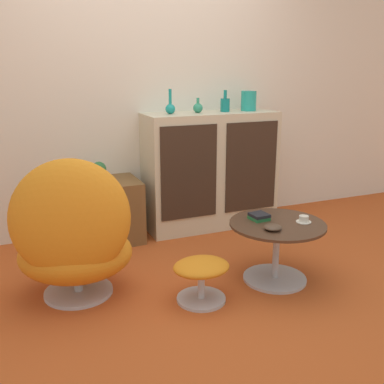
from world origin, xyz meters
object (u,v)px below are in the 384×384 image
at_px(vase_rightmost, 249,101).
at_px(book_stack, 259,217).
at_px(coffee_table, 276,243).
at_px(vase_inner_left, 198,108).
at_px(potted_plant, 99,172).
at_px(tv_console, 106,211).
at_px(bowl, 273,227).
at_px(vase_inner_right, 225,104).
at_px(teacup, 304,220).
at_px(ottoman, 201,273).
at_px(egg_chair, 73,237).
at_px(sideboard, 210,170).
at_px(vase_leftmost, 170,108).

relative_size(vase_rightmost, book_stack, 1.37).
relative_size(coffee_table, vase_inner_left, 5.09).
distance_m(potted_plant, book_stack, 1.40).
bearing_deg(book_stack, coffee_table, -52.08).
bearing_deg(coffee_table, book_stack, 127.92).
distance_m(tv_console, bowl, 1.54).
bearing_deg(tv_console, vase_inner_right, 0.93).
bearing_deg(book_stack, bowl, -96.25).
height_order(coffee_table, bowl, bowl).
relative_size(tv_console, vase_rightmost, 3.20).
bearing_deg(teacup, vase_rightmost, 78.06).
relative_size(tv_console, book_stack, 4.39).
xyz_separation_m(ottoman, vase_inner_right, (0.79, 1.27, 0.92)).
bearing_deg(vase_inner_right, tv_console, -179.07).
xyz_separation_m(egg_chair, vase_rightmost, (1.75, 0.94, 0.72)).
distance_m(tv_console, coffee_table, 1.50).
bearing_deg(bowl, ottoman, 175.47).
distance_m(sideboard, vase_leftmost, 0.69).
bearing_deg(coffee_table, potted_plant, 128.83).
bearing_deg(vase_rightmost, tv_console, -179.24).
xyz_separation_m(tv_console, teacup, (1.09, -1.25, 0.18)).
distance_m(tv_console, egg_chair, 1.01).
xyz_separation_m(ottoman, vase_leftmost, (0.27, 1.27, 0.91)).
bearing_deg(egg_chair, vase_leftmost, 43.37).
xyz_separation_m(coffee_table, vase_leftmost, (-0.32, 1.21, 0.83)).
distance_m(vase_inner_left, teacup, 1.44).
distance_m(coffee_table, book_stack, 0.22).
height_order(coffee_table, vase_inner_right, vase_inner_right).
relative_size(vase_inner_left, potted_plant, 0.76).
height_order(egg_chair, ottoman, egg_chair).
height_order(coffee_table, vase_inner_left, vase_inner_left).
relative_size(ottoman, vase_leftmost, 1.74).
relative_size(coffee_table, vase_rightmost, 3.66).
relative_size(ottoman, bowl, 3.12).
xyz_separation_m(sideboard, potted_plant, (-1.02, -0.01, 0.08)).
height_order(vase_rightmost, book_stack, vase_rightmost).
bearing_deg(vase_leftmost, book_stack, -77.76).
height_order(vase_leftmost, vase_inner_left, vase_leftmost).
bearing_deg(coffee_table, bowl, -135.82).
xyz_separation_m(egg_chair, vase_inner_left, (1.25, 0.94, 0.67)).
distance_m(vase_inner_right, vase_rightmost, 0.24).
height_order(tv_console, vase_inner_left, vase_inner_left).
xyz_separation_m(vase_inner_left, vase_inner_right, (0.26, 0.00, 0.02)).
xyz_separation_m(ottoman, coffee_table, (0.59, 0.06, 0.08)).
distance_m(vase_leftmost, vase_inner_left, 0.26).
relative_size(vase_rightmost, bowl, 1.53).
height_order(vase_leftmost, vase_inner_right, vase_leftmost).
bearing_deg(bowl, book_stack, 83.75).
bearing_deg(bowl, egg_chair, 163.02).
bearing_deg(sideboard, vase_inner_right, 1.60).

